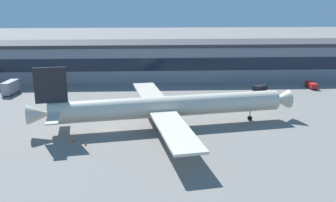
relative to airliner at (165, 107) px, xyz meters
The scene contains 9 objects.
ground_plane 13.93m from the airliner, behind, with size 600.00×600.00×0.00m, color slate.
terminal_building 55.79m from the airliner, 103.39° to the left, with size 185.92×18.96×13.48m.
airliner is the anchor object (origin of this frame).
catering_truck 56.85m from the airliner, 145.24° to the left, with size 3.45×7.46×4.15m.
pushback_tractor 46.27m from the airliner, 45.94° to the left, with size 5.42×4.89×1.75m.
baggage_tug 48.04m from the airliner, 137.70° to the left, with size 3.61×2.12×1.85m.
belt_loader 61.73m from the airliner, 35.36° to the left, with size 2.35×6.49×1.95m.
traffic_cone_0 20.30m from the airliner, 146.98° to the right, with size 0.53×0.53×0.66m, color #F2590C.
traffic_cone_1 21.87m from the airliner, 156.50° to the right, with size 0.60×0.60×0.75m, color #F2590C.
Camera 1 is at (9.48, -79.88, 29.00)m, focal length 39.76 mm.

